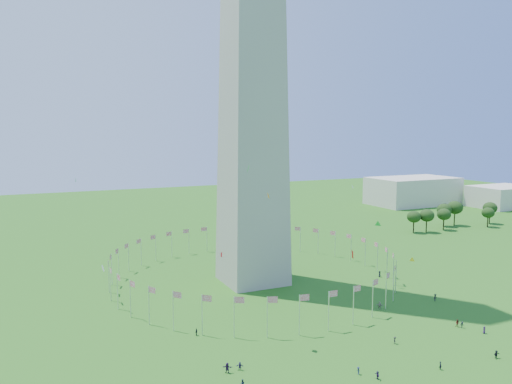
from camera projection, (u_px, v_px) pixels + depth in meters
ground at (356, 349)px, 99.78m from camera, size 600.00×600.00×0.00m
flag_ring at (253, 266)px, 144.28m from camera, size 80.24×80.24×9.00m
gov_building_east_a at (413, 191)px, 296.42m from camera, size 50.00×30.00×16.00m
gov_building_east_b at (503, 197)px, 286.29m from camera, size 35.00×25.00×12.00m
crowd at (404, 343)px, 100.60m from camera, size 96.04×74.41×1.92m
kites_aloft at (337, 231)px, 123.55m from camera, size 99.88×72.55×29.11m
tree_line_east at (452, 217)px, 224.35m from camera, size 53.34×15.56×11.23m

